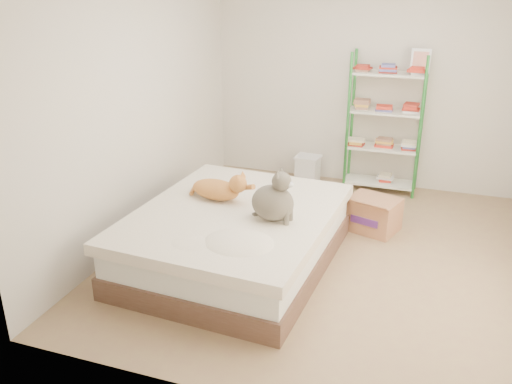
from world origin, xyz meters
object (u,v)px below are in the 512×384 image
at_px(bed, 235,237).
at_px(shelf_unit, 385,121).
at_px(cardboard_box, 373,214).
at_px(grey_cat, 273,195).
at_px(white_bin, 308,169).
at_px(orange_cat, 216,187).

distance_m(bed, shelf_unit, 2.64).
bearing_deg(cardboard_box, bed, -116.30).
xyz_separation_m(bed, shelf_unit, (1.04, 2.34, 0.61)).
xyz_separation_m(grey_cat, white_bin, (-0.26, 2.38, -0.59)).
height_order(orange_cat, shelf_unit, shelf_unit).
relative_size(bed, grey_cat, 4.81).
distance_m(shelf_unit, cardboard_box, 1.39).
bearing_deg(orange_cat, shelf_unit, 67.93).
bearing_deg(white_bin, grey_cat, -83.71).
height_order(bed, orange_cat, orange_cat).
height_order(grey_cat, shelf_unit, shelf_unit).
distance_m(bed, cardboard_box, 1.60).
relative_size(bed, cardboard_box, 3.61).
distance_m(orange_cat, grey_cat, 0.72).
distance_m(bed, grey_cat, 0.63).
height_order(shelf_unit, white_bin, shelf_unit).
relative_size(orange_cat, cardboard_box, 0.95).
bearing_deg(bed, grey_cat, -6.54).
xyz_separation_m(shelf_unit, white_bin, (-0.93, -0.03, -0.70)).
height_order(grey_cat, white_bin, grey_cat).
distance_m(grey_cat, shelf_unit, 2.50).
height_order(bed, grey_cat, grey_cat).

